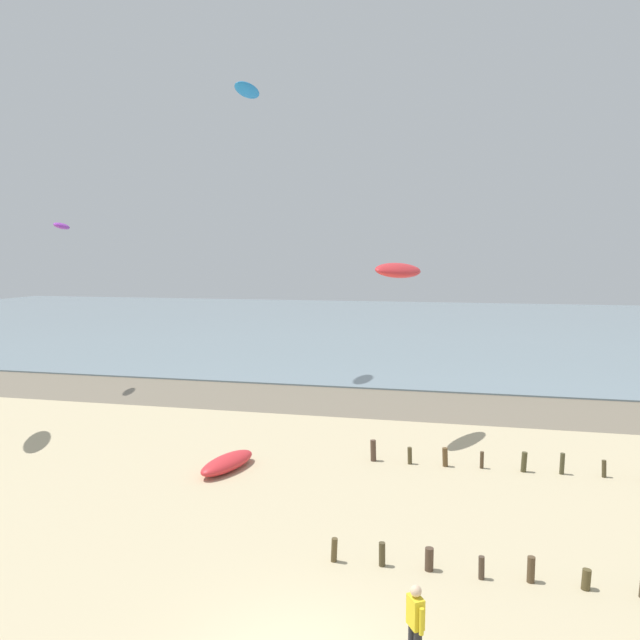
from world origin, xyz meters
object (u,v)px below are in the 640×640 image
at_px(grounded_kite, 227,463).
at_px(kite_aloft_4, 247,90).
at_px(kite_aloft_2, 399,270).
at_px(person_left_flank, 415,625).
at_px(kite_aloft_0, 62,226).

distance_m(grounded_kite, kite_aloft_4, 25.45).
bearing_deg(kite_aloft_4, kite_aloft_2, 48.86).
relative_size(person_left_flank, kite_aloft_4, 0.54).
bearing_deg(grounded_kite, kite_aloft_2, 150.66).
height_order(person_left_flank, grounded_kite, person_left_flank).
xyz_separation_m(grounded_kite, kite_aloft_2, (5.80, 5.56, 7.07)).
bearing_deg(kite_aloft_0, person_left_flank, -149.91).
height_order(kite_aloft_0, kite_aloft_4, kite_aloft_4).
height_order(grounded_kite, kite_aloft_0, kite_aloft_0).
bearing_deg(kite_aloft_0, kite_aloft_2, -122.04).
distance_m(kite_aloft_2, kite_aloft_4, 19.30).
relative_size(person_left_flank, grounded_kite, 0.61).
xyz_separation_m(grounded_kite, kite_aloft_0, (-14.46, 10.91, 9.47)).
bearing_deg(person_left_flank, kite_aloft_0, 137.34).
relative_size(grounded_kite, kite_aloft_0, 1.35).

